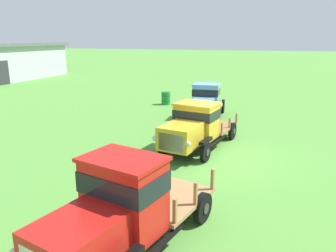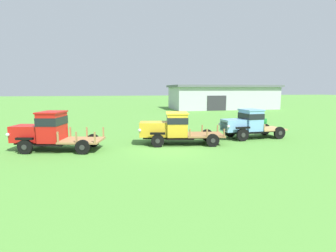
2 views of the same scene
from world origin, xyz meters
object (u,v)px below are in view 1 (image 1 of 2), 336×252
object	(u,v)px
vintage_truck_foreground_near	(118,209)
vintage_truck_second_in_line	(194,126)
vintage_truck_midrow_center	(205,101)
oil_drum_beside_row	(166,98)

from	to	relation	value
vintage_truck_foreground_near	vintage_truck_second_in_line	world-z (taller)	vintage_truck_foreground_near
vintage_truck_midrow_center	vintage_truck_second_in_line	bearing A→B (deg)	-172.32
oil_drum_beside_row	vintage_truck_second_in_line	bearing A→B (deg)	-154.15
vintage_truck_second_in_line	oil_drum_beside_row	world-z (taller)	vintage_truck_second_in_line
vintage_truck_foreground_near	vintage_truck_midrow_center	xyz separation A→B (m)	(12.85, 0.97, -0.04)
vintage_truck_midrow_center	oil_drum_beside_row	world-z (taller)	vintage_truck_midrow_center
vintage_truck_midrow_center	oil_drum_beside_row	distance (m)	5.06
vintage_truck_midrow_center	oil_drum_beside_row	xyz separation A→B (m)	(3.46, 3.63, -0.64)
vintage_truck_foreground_near	vintage_truck_midrow_center	bearing A→B (deg)	4.32
oil_drum_beside_row	vintage_truck_foreground_near	bearing A→B (deg)	-164.23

